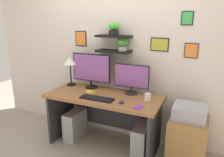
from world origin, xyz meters
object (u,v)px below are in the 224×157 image
computer_tower_right (142,140)px  desk (106,108)px  computer_mouse (122,102)px  scissors_tray (90,92)px  drawer_cabinet (187,140)px  cell_phone (139,107)px  monitor_right (131,78)px  monitor_left (91,69)px  desk_lamp (70,63)px  printer (190,112)px  computer_tower_left (75,124)px  keyboard (97,98)px  coffee_mug (148,97)px

computer_tower_right → desk: bearing=175.6°
computer_mouse → scissors_tray: bearing=163.0°
computer_mouse → drawer_cabinet: 0.94m
scissors_tray → computer_tower_right: bearing=0.9°
desk → drawer_cabinet: size_ratio=2.66×
cell_phone → scissors_tray: 0.79m
computer_mouse → drawer_cabinet: bearing=19.1°
computer_mouse → cell_phone: bearing=-10.0°
monitor_right → drawer_cabinet: (0.79, -0.11, -0.68)m
monitor_left → desk_lamp: bearing=-175.6°
desk → drawer_cabinet: (1.09, 0.05, -0.25)m
desk_lamp → computer_tower_right: bearing=-8.5°
monitor_right → cell_phone: 0.53m
scissors_tray → printer: bearing=4.5°
monitor_right → drawer_cabinet: monitor_right is taller
scissors_tray → desk: bearing=14.1°
monitor_left → computer_tower_left: bearing=-128.4°
cell_phone → printer: bearing=41.9°
keyboard → computer_tower_right: keyboard is taller
keyboard → computer_tower_right: bearing=18.1°
computer_tower_left → monitor_right: bearing=15.2°
printer → scissors_tray: bearing=-175.5°
coffee_mug → computer_tower_right: bearing=-136.8°
computer_mouse → computer_tower_left: bearing=168.3°
desk → scissors_tray: size_ratio=12.81×
desk_lamp → computer_tower_left: desk_lamp is taller
coffee_mug → printer: (0.51, 0.05, -0.13)m
monitor_left → monitor_right: size_ratio=1.23×
monitor_left → cell_phone: bearing=-26.0°
scissors_tray → monitor_right: bearing=22.6°
monitor_left → printer: 1.45m
monitor_right → desk_lamp: desk_lamp is taller
desk → monitor_right: size_ratio=3.17×
keyboard → monitor_left: bearing=127.8°
desk → computer_mouse: 0.45m
monitor_left → computer_tower_left: size_ratio=1.41×
cell_phone → computer_tower_right: 0.59m
printer → computer_tower_left: printer is taller
scissors_tray → cell_phone: bearing=-14.9°
desk_lamp → scissors_tray: (0.44, -0.19, -0.34)m
monitor_left → desk_lamp: monitor_left is taller
cell_phone → drawer_cabinet: 0.78m
monitor_left → computer_mouse: size_ratio=6.60×
scissors_tray → coffee_mug: bearing=3.6°
desk_lamp → desk: bearing=-12.0°
computer_tower_left → computer_tower_right: (1.03, 0.01, -0.01)m
keyboard → computer_tower_left: size_ratio=1.05×
desk → computer_tower_left: size_ratio=3.66×
monitor_right → cell_phone: (0.25, -0.42, -0.21)m
computer_mouse → coffee_mug: bearing=39.3°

